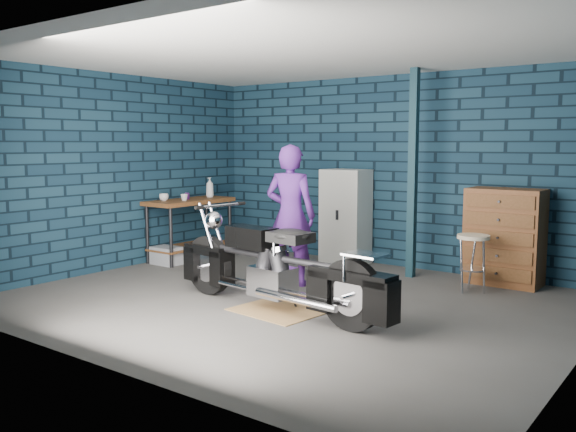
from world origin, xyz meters
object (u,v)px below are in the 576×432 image
locker (345,217)px  tool_chest (504,237)px  storage_bin (167,255)px  workbench (190,229)px  person (291,215)px  shop_stool (473,264)px  motorcycle (277,261)px

locker → tool_chest: locker is taller
storage_bin → tool_chest: tool_chest is taller
locker → workbench: bearing=-151.5°
person → workbench: bearing=-27.3°
locker → shop_stool: bearing=-16.6°
locker → tool_chest: 2.29m
motorcycle → locker: (-0.77, 2.65, 0.15)m
locker → tool_chest: (2.28, 0.00, -0.09)m
storage_bin → tool_chest: (4.32, 1.61, 0.47)m
tool_chest → person: bearing=-143.6°
tool_chest → shop_stool: (-0.16, -0.63, -0.26)m
storage_bin → tool_chest: bearing=20.5°
workbench → person: size_ratio=0.81×
motorcycle → shop_stool: motorcycle is taller
shop_stool → workbench: bearing=-173.4°
person → shop_stool: (1.96, 0.94, -0.53)m
person → tool_chest: 2.66m
motorcycle → person: person is taller
motorcycle → shop_stool: size_ratio=3.57×
workbench → storage_bin: 0.60m
motorcycle → person: bearing=126.0°
workbench → motorcycle: motorcycle is taller
person → shop_stool: bearing=-170.2°
tool_chest → workbench: bearing=-165.6°
workbench → motorcycle: 3.22m
motorcycle → storage_bin: bearing=166.2°
shop_stool → locker: bearing=163.4°
shop_stool → storage_bin: bearing=-166.7°
storage_bin → locker: bearing=38.4°
workbench → motorcycle: bearing=-28.5°
person → shop_stool: person is taller
motorcycle → shop_stool: bearing=62.8°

